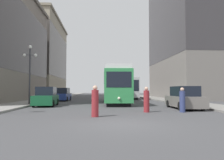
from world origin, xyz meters
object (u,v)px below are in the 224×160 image
at_px(transit_bus, 127,88).
at_px(lamp_post_left_near, 30,65).
at_px(streetcar, 116,85).
at_px(pedestrian_crossing_far, 95,102).
at_px(parked_car_right_far, 184,98).
at_px(pedestrian_crossing_near, 146,100).
at_px(parked_car_left_mid, 46,97).
at_px(parked_car_left_near, 63,95).
at_px(pedestrian_on_sidewalk, 182,101).

height_order(transit_bus, lamp_post_left_near, lamp_post_left_near).
relative_size(streetcar, lamp_post_left_near, 2.31).
bearing_deg(pedestrian_crossing_far, parked_car_right_far, 95.09).
height_order(pedestrian_crossing_near, lamp_post_left_near, lamp_post_left_near).
bearing_deg(parked_car_left_mid, transit_bus, 56.19).
distance_m(streetcar, transit_bus, 12.66).
relative_size(parked_car_left_mid, parked_car_right_far, 0.93).
height_order(parked_car_left_near, pedestrian_crossing_far, parked_car_left_near).
height_order(transit_bus, pedestrian_on_sidewalk, transit_bus).
height_order(pedestrian_crossing_near, pedestrian_crossing_far, pedestrian_crossing_far).
distance_m(streetcar, pedestrian_on_sidewalk, 11.66).
relative_size(streetcar, parked_car_left_near, 3.01).
bearing_deg(parked_car_left_near, transit_bus, 37.63).
bearing_deg(parked_car_right_far, streetcar, -57.35).
bearing_deg(lamp_post_left_near, parked_car_left_near, 77.55).
height_order(transit_bus, parked_car_right_far, transit_bus).
bearing_deg(streetcar, lamp_post_left_near, -156.70).
xyz_separation_m(parked_car_right_far, pedestrian_on_sidewalk, (-1.24, -2.69, -0.06)).
relative_size(streetcar, pedestrian_crossing_near, 7.80).
height_order(parked_car_left_mid, parked_car_right_far, same).
relative_size(parked_car_left_near, parked_car_right_far, 0.91).
height_order(streetcar, pedestrian_crossing_far, streetcar).
bearing_deg(pedestrian_on_sidewalk, streetcar, -164.15).
xyz_separation_m(parked_car_left_mid, lamp_post_left_near, (-1.90, 1.02, 3.15)).
xyz_separation_m(parked_car_left_near, parked_car_left_mid, (-0.00, -9.63, 0.00)).
distance_m(parked_car_left_near, parked_car_right_far, 18.02).
bearing_deg(parked_car_left_mid, pedestrian_on_sidewalk, -34.43).
relative_size(transit_bus, pedestrian_crossing_near, 6.34).
bearing_deg(pedestrian_crossing_near, parked_car_left_mid, -16.56).
bearing_deg(pedestrian_crossing_far, pedestrian_on_sidewalk, 80.93).
bearing_deg(pedestrian_on_sidewalk, parked_car_left_mid, -124.05).
height_order(parked_car_left_near, pedestrian_on_sidewalk, parked_car_left_near).
xyz_separation_m(parked_car_left_near, lamp_post_left_near, (-1.90, -8.61, 3.15)).
relative_size(pedestrian_crossing_near, lamp_post_left_near, 0.30).
relative_size(streetcar, pedestrian_crossing_far, 7.63).
bearing_deg(lamp_post_left_near, pedestrian_crossing_near, -36.05).
bearing_deg(parked_car_right_far, transit_bus, -82.53).
height_order(parked_car_left_near, pedestrian_crossing_near, parked_car_left_near).
bearing_deg(parked_car_left_mid, pedestrian_crossing_far, -64.24).
distance_m(transit_bus, pedestrian_crossing_near, 23.19).
xyz_separation_m(pedestrian_crossing_near, pedestrian_on_sidewalk, (2.44, -0.20, -0.02)).
xyz_separation_m(transit_bus, parked_car_left_near, (-10.02, -7.10, -1.10)).
distance_m(transit_bus, parked_car_left_near, 12.33).
xyz_separation_m(pedestrian_crossing_near, lamp_post_left_near, (-10.15, 7.39, 3.18)).
relative_size(pedestrian_crossing_far, pedestrian_on_sidewalk, 1.05).
relative_size(parked_car_left_near, parked_car_left_mid, 0.98).
distance_m(pedestrian_crossing_near, pedestrian_crossing_far, 4.21).
relative_size(streetcar, parked_car_left_mid, 2.95).
bearing_deg(parked_car_right_far, pedestrian_crossing_near, 36.27).
relative_size(parked_car_left_near, lamp_post_left_near, 0.77).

